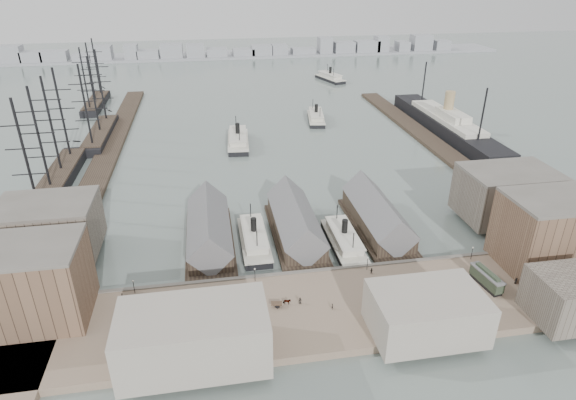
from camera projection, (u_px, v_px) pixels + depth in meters
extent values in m
plane|color=slate|center=(306.00, 267.00, 133.25)|extent=(900.00, 900.00, 0.00)
cube|color=#786351|center=(324.00, 310.00, 115.15)|extent=(180.00, 30.00, 2.00)
cube|color=#59544C|center=(310.00, 274.00, 128.15)|extent=(180.00, 1.20, 2.30)
cube|color=#2D231C|center=(108.00, 153.00, 210.84)|extent=(10.00, 220.00, 1.60)
cube|color=#2D231C|center=(431.00, 141.00, 224.30)|extent=(10.00, 180.00, 1.60)
cube|color=#2D231C|center=(210.00, 243.00, 143.15)|extent=(14.00, 42.00, 1.20)
cube|color=#2D231C|center=(209.00, 233.00, 142.66)|extent=(12.00, 36.00, 5.00)
cube|color=#59595B|center=(209.00, 225.00, 141.50)|extent=(12.60, 37.00, 12.60)
cube|color=#2D231C|center=(296.00, 236.00, 147.12)|extent=(14.00, 42.00, 1.20)
cube|color=#2D231C|center=(295.00, 225.00, 146.63)|extent=(12.00, 36.00, 5.00)
cube|color=#59595B|center=(295.00, 218.00, 145.48)|extent=(12.60, 37.00, 12.60)
cube|color=#2D231C|center=(377.00, 229.00, 151.09)|extent=(14.00, 42.00, 1.20)
cube|color=#2D231C|center=(377.00, 218.00, 150.60)|extent=(12.00, 36.00, 5.00)
cube|color=#59595B|center=(377.00, 211.00, 149.45)|extent=(12.60, 37.00, 12.60)
cube|color=brown|center=(11.00, 286.00, 107.09)|extent=(32.00, 18.00, 18.00)
cube|color=#60564C|center=(49.00, 228.00, 134.47)|extent=(26.00, 20.00, 14.00)
cube|color=brown|center=(559.00, 232.00, 127.64)|extent=(30.00, 18.00, 19.00)
cube|color=#60564C|center=(507.00, 195.00, 152.68)|extent=(28.00, 20.00, 15.00)
cube|color=gray|center=(426.00, 313.00, 104.94)|extent=(24.00, 16.00, 10.00)
cube|color=gray|center=(194.00, 337.00, 96.86)|extent=(30.00, 16.00, 12.00)
cube|color=#60564C|center=(573.00, 297.00, 109.18)|extent=(18.00, 14.00, 11.00)
cylinder|color=black|center=(134.00, 287.00, 118.51)|extent=(0.16, 0.16, 3.60)
sphere|color=beige|center=(133.00, 281.00, 117.67)|extent=(0.44, 0.44, 0.44)
cylinder|color=black|center=(255.00, 275.00, 123.10)|extent=(0.16, 0.16, 3.60)
sphere|color=beige|center=(255.00, 269.00, 122.25)|extent=(0.44, 0.44, 0.44)
cylinder|color=black|center=(367.00, 264.00, 127.68)|extent=(0.16, 0.16, 3.60)
sphere|color=beige|center=(368.00, 258.00, 126.84)|extent=(0.44, 0.44, 0.44)
cylinder|color=black|center=(472.00, 253.00, 132.26)|extent=(0.16, 0.16, 3.60)
sphere|color=beige|center=(473.00, 248.00, 131.42)|extent=(0.44, 0.44, 0.44)
cube|color=gray|center=(229.00, 55.00, 433.11)|extent=(500.00, 40.00, 2.00)
cube|color=gray|center=(10.00, 55.00, 393.98)|extent=(18.77, 14.00, 15.03)
cube|color=gray|center=(33.00, 58.00, 397.62)|extent=(17.36, 14.00, 10.23)
cube|color=gray|center=(55.00, 57.00, 400.27)|extent=(20.65, 14.00, 10.28)
cube|color=gray|center=(83.00, 58.00, 404.24)|extent=(14.71, 14.00, 7.23)
cube|color=gray|center=(101.00, 54.00, 405.29)|extent=(17.63, 14.00, 13.23)
cube|color=gray|center=(131.00, 53.00, 408.96)|extent=(10.74, 14.00, 13.58)
cube|color=gray|center=(148.00, 55.00, 412.13)|extent=(18.06, 14.00, 8.64)
cube|color=gray|center=(172.00, 52.00, 414.15)|extent=(18.55, 14.00, 13.29)
cube|color=gray|center=(196.00, 52.00, 417.42)|extent=(15.33, 14.00, 12.47)
cube|color=gray|center=(217.00, 53.00, 421.06)|extent=(17.56, 14.00, 8.72)
cube|color=gray|center=(244.00, 53.00, 424.85)|extent=(18.76, 14.00, 7.63)
cube|color=gray|center=(261.00, 51.00, 426.68)|extent=(17.61, 14.00, 10.35)
cube|color=gray|center=(279.00, 51.00, 429.16)|extent=(13.38, 14.00, 10.30)
cube|color=gray|center=(303.00, 52.00, 433.24)|extent=(20.73, 14.00, 6.75)
cube|color=gray|center=(325.00, 46.00, 434.35)|extent=(11.51, 14.00, 15.57)
cube|color=gray|center=(344.00, 48.00, 438.03)|extent=(18.17, 14.00, 11.26)
cube|color=gray|center=(367.00, 47.00, 441.22)|extent=(21.81, 14.00, 11.83)
cube|color=gray|center=(381.00, 45.00, 442.52)|extent=(11.12, 14.00, 15.50)
cube|color=gray|center=(402.00, 47.00, 446.83)|extent=(10.90, 14.00, 10.29)
cube|color=gray|center=(421.00, 44.00, 448.40)|extent=(17.95, 14.00, 15.72)
cube|color=gray|center=(441.00, 46.00, 452.62)|extent=(14.21, 14.00, 10.51)
cube|color=black|center=(254.00, 242.00, 143.11)|extent=(7.64, 26.75, 1.72)
cube|color=beige|center=(254.00, 239.00, 142.56)|extent=(8.03, 26.75, 0.48)
cube|color=beige|center=(254.00, 235.00, 141.97)|extent=(6.21, 19.11, 2.10)
cube|color=beige|center=(254.00, 231.00, 141.37)|extent=(6.69, 21.02, 0.38)
cylinder|color=black|center=(254.00, 225.00, 140.44)|extent=(1.72, 1.72, 4.30)
cylinder|color=black|center=(251.00, 212.00, 148.12)|extent=(0.29, 0.29, 5.73)
cylinder|color=black|center=(257.00, 240.00, 132.93)|extent=(0.29, 0.29, 5.73)
cube|color=black|center=(344.00, 244.00, 142.25)|extent=(7.63, 26.71, 1.72)
cube|color=beige|center=(344.00, 241.00, 141.70)|extent=(8.01, 26.71, 0.48)
cube|color=beige|center=(344.00, 237.00, 141.10)|extent=(6.20, 19.08, 2.10)
cube|color=beige|center=(344.00, 233.00, 140.51)|extent=(6.68, 20.99, 0.38)
cylinder|color=black|center=(345.00, 226.00, 139.58)|extent=(1.72, 1.72, 4.29)
cylinder|color=black|center=(337.00, 213.00, 147.25)|extent=(0.29, 0.29, 5.72)
cylinder|color=black|center=(353.00, 242.00, 132.08)|extent=(0.29, 0.29, 5.72)
cube|color=black|center=(238.00, 143.00, 221.67)|extent=(10.89, 31.25, 1.97)
cube|color=beige|center=(238.00, 140.00, 221.03)|extent=(11.33, 31.28, 0.55)
cube|color=beige|center=(238.00, 137.00, 220.35)|extent=(8.64, 22.38, 2.41)
cube|color=beige|center=(238.00, 134.00, 219.67)|extent=(9.34, 24.61, 0.44)
cylinder|color=black|center=(238.00, 129.00, 218.60)|extent=(1.97, 1.97, 4.94)
cylinder|color=black|center=(236.00, 123.00, 227.42)|extent=(0.33, 0.33, 6.58)
cylinder|color=black|center=(239.00, 136.00, 209.98)|extent=(0.33, 0.33, 6.58)
cube|color=black|center=(316.00, 120.00, 255.18)|extent=(11.71, 27.70, 1.73)
cube|color=beige|center=(316.00, 117.00, 254.63)|extent=(12.09, 27.76, 0.48)
cube|color=beige|center=(316.00, 115.00, 254.03)|extent=(9.11, 19.90, 2.11)
cube|color=beige|center=(316.00, 112.00, 253.44)|extent=(9.88, 21.87, 0.38)
cylinder|color=black|center=(316.00, 108.00, 252.50)|extent=(1.73, 1.73, 4.31)
cylinder|color=black|center=(313.00, 104.00, 260.21)|extent=(0.29, 0.29, 5.75)
cylinder|color=black|center=(320.00, 113.00, 244.97)|extent=(0.29, 0.29, 5.75)
cube|color=black|center=(330.00, 79.00, 342.69)|extent=(16.47, 29.68, 1.84)
cube|color=beige|center=(330.00, 77.00, 342.10)|extent=(16.86, 29.81, 0.51)
cube|color=beige|center=(330.00, 75.00, 341.47)|extent=(12.53, 21.44, 2.24)
cube|color=beige|center=(330.00, 73.00, 340.84)|extent=(13.63, 23.54, 0.41)
cylinder|color=black|center=(330.00, 70.00, 339.84)|extent=(1.84, 1.84, 4.59)
cylinder|color=black|center=(327.00, 68.00, 348.04)|extent=(0.31, 0.31, 6.12)
cylinder|color=black|center=(334.00, 73.00, 331.83)|extent=(0.31, 0.31, 6.12)
cube|color=black|center=(57.00, 182.00, 179.83)|extent=(9.66, 66.51, 3.86)
cube|color=#2D231C|center=(56.00, 177.00, 178.83)|extent=(9.12, 59.86, 0.64)
cylinder|color=black|center=(25.00, 155.00, 150.61)|extent=(0.86, 0.86, 36.47)
cylinder|color=black|center=(39.00, 139.00, 164.32)|extent=(0.86, 0.86, 36.47)
cylinder|color=black|center=(51.00, 126.00, 178.03)|extent=(0.86, 0.86, 36.47)
cylinder|color=black|center=(62.00, 114.00, 191.74)|extent=(0.86, 0.86, 36.47)
cube|color=black|center=(101.00, 135.00, 229.76)|extent=(9.34, 53.96, 3.74)
cube|color=#2D231C|center=(100.00, 130.00, 228.79)|extent=(8.82, 48.56, 0.62)
cylinder|color=black|center=(85.00, 106.00, 204.70)|extent=(0.83, 0.83, 35.28)
cylinder|color=black|center=(94.00, 95.00, 221.38)|extent=(0.83, 0.83, 35.28)
cylinder|color=black|center=(101.00, 86.00, 238.06)|extent=(0.83, 0.83, 35.28)
cube|color=black|center=(96.00, 103.00, 280.99)|extent=(8.76, 48.69, 3.51)
cube|color=#2D231C|center=(96.00, 100.00, 280.08)|extent=(8.28, 43.82, 0.58)
cylinder|color=black|center=(85.00, 79.00, 258.08)|extent=(0.78, 0.78, 33.11)
cylinder|color=black|center=(91.00, 73.00, 273.13)|extent=(0.78, 0.78, 33.11)
cylinder|color=black|center=(96.00, 67.00, 288.18)|extent=(0.78, 0.78, 33.11)
cube|color=black|center=(446.00, 126.00, 237.72)|extent=(13.89, 101.50, 6.41)
cube|color=beige|center=(447.00, 117.00, 235.83)|extent=(11.75, 58.76, 2.14)
cube|color=beige|center=(453.00, 115.00, 229.93)|extent=(8.55, 21.37, 3.21)
cylinder|color=tan|center=(449.00, 102.00, 232.51)|extent=(4.70, 4.70, 10.68)
cube|color=black|center=(485.00, 284.00, 122.04)|extent=(3.74, 9.97, 0.82)
cube|color=#273325|center=(487.00, 278.00, 121.26)|extent=(3.91, 10.50, 2.66)
cube|color=#59595B|center=(488.00, 273.00, 120.61)|extent=(4.17, 10.93, 0.31)
imported|color=black|center=(180.00, 299.00, 115.94)|extent=(1.99, 1.99, 1.64)
cube|color=#3F2D21|center=(171.00, 304.00, 114.05)|extent=(2.92, 2.87, 0.25)
cylinder|color=black|center=(174.00, 306.00, 113.83)|extent=(0.86, 0.81, 1.10)
cylinder|color=black|center=(170.00, 304.00, 114.58)|extent=(0.86, 0.81, 1.10)
imported|color=black|center=(287.00, 302.00, 115.00)|extent=(1.97, 1.12, 1.57)
cube|color=#3F2D21|center=(277.00, 304.00, 114.21)|extent=(2.80, 1.87, 0.25)
cylinder|color=black|center=(277.00, 307.00, 113.77)|extent=(1.10, 0.24, 1.10)
cylinder|color=black|center=(276.00, 303.00, 114.96)|extent=(1.10, 0.24, 1.10)
imported|color=black|center=(397.00, 290.00, 119.01)|extent=(1.68, 1.88, 1.66)
cube|color=#3F2D21|center=(386.00, 290.00, 119.01)|extent=(2.83, 1.95, 0.25)
cylinder|color=black|center=(387.00, 293.00, 118.54)|extent=(1.10, 0.28, 1.10)
cylinder|color=black|center=(386.00, 289.00, 119.79)|extent=(1.10, 0.28, 1.10)
imported|color=black|center=(122.00, 296.00, 116.89)|extent=(0.61, 0.71, 1.65)
imported|color=black|center=(119.00, 323.00, 108.35)|extent=(0.96, 0.94, 1.56)
imported|color=black|center=(200.00, 298.00, 116.16)|extent=(1.07, 0.69, 1.57)
imported|color=black|center=(248.00, 316.00, 110.37)|extent=(0.87, 1.06, 1.70)
imported|color=black|center=(300.00, 301.00, 115.28)|extent=(0.85, 0.57, 1.71)
imported|color=black|center=(332.00, 306.00, 113.49)|extent=(0.50, 0.64, 1.62)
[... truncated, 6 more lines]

